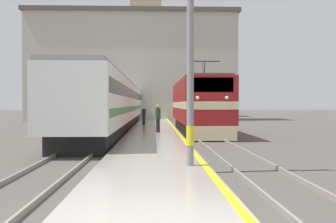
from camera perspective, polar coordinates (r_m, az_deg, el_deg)
name	(u,v)px	position (r m, az deg, el deg)	size (l,w,h in m)	color
ground_plane	(154,127)	(36.36, -2.06, -2.19)	(200.00, 200.00, 0.00)	#514C47
platform	(154,129)	(31.37, -2.07, -2.50)	(3.43, 140.00, 0.25)	#ADA89E
rail_track_near	(194,130)	(31.53, 3.74, -2.65)	(2.84, 140.00, 0.16)	#514C47
rail_track_far	(115,130)	(31.53, -7.75, -2.66)	(2.83, 140.00, 0.16)	#514C47
locomotive_train	(197,106)	(28.77, 4.28, 0.86)	(2.92, 14.95, 4.84)	black
passenger_train	(124,104)	(41.23, -6.38, 1.11)	(2.92, 53.37, 3.89)	black
catenary_mast	(194,27)	(12.03, 3.74, 12.08)	(2.36, 0.23, 8.19)	gray
person_on_platform	(144,115)	(35.22, -3.51, -0.55)	(0.34, 0.34, 1.58)	#23232D
second_waiting_passenger	(158,118)	(25.48, -1.47, -0.90)	(0.34, 0.34, 1.81)	#23232D
clock_tower	(146,10)	(65.42, -3.21, 14.44)	(6.08, 6.08, 32.32)	tan
station_building	(133,66)	(51.79, -5.15, 6.57)	(27.02, 6.98, 13.99)	#B7B2A3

